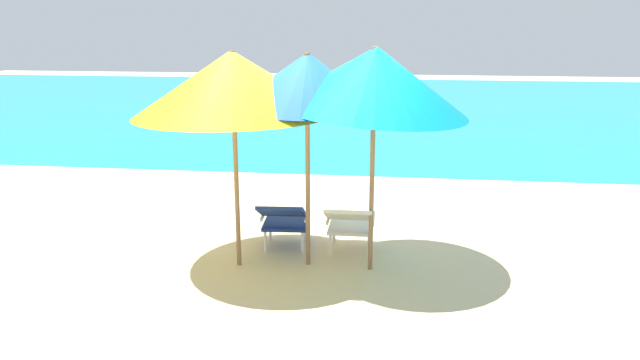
{
  "coord_description": "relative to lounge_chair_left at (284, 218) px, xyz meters",
  "views": [
    {
      "loc": [
        0.91,
        -6.76,
        2.65
      ],
      "look_at": [
        0.0,
        0.4,
        0.75
      ],
      "focal_mm": 34.37,
      "sensor_mm": 36.0,
      "label": 1
    }
  ],
  "objects": [
    {
      "name": "ground_plane",
      "position": [
        0.36,
        4.1,
        -0.4
      ],
      "size": [
        40.0,
        40.0,
        0.0
      ],
      "primitive_type": "plane",
      "color": "beige"
    },
    {
      "name": "beach_umbrella_right",
      "position": [
        1.03,
        -0.41,
        1.66
      ],
      "size": [
        2.54,
        2.52,
        2.47
      ],
      "color": "olive",
      "rests_on": "ground_plane"
    },
    {
      "name": "lounge_chair_left",
      "position": [
        0.0,
        0.0,
        0.0
      ],
      "size": [
        0.59,
        0.91,
        0.68
      ],
      "color": "navy",
      "rests_on": "ground_plane"
    },
    {
      "name": "lounge_chair_right",
      "position": [
        0.78,
        -0.04,
        0.0
      ],
      "size": [
        0.55,
        0.88,
        0.68
      ],
      "color": "silver",
      "rests_on": "ground_plane"
    },
    {
      "name": "ocean_band",
      "position": [
        0.36,
        12.68,
        -0.4
      ],
      "size": [
        40.0,
        18.0,
        0.01
      ],
      "primitive_type": "cube",
      "color": "teal",
      "rests_on": "ground_plane"
    },
    {
      "name": "beach_umbrella_center",
      "position": [
        0.34,
        -0.36,
        1.61
      ],
      "size": [
        2.34,
        2.35,
        2.36
      ],
      "color": "olive",
      "rests_on": "ground_plane"
    },
    {
      "name": "beach_umbrella_left",
      "position": [
        -0.42,
        -0.47,
        1.61
      ],
      "size": [
        2.43,
        2.42,
        2.36
      ],
      "color": "olive",
      "rests_on": "ground_plane"
    }
  ]
}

